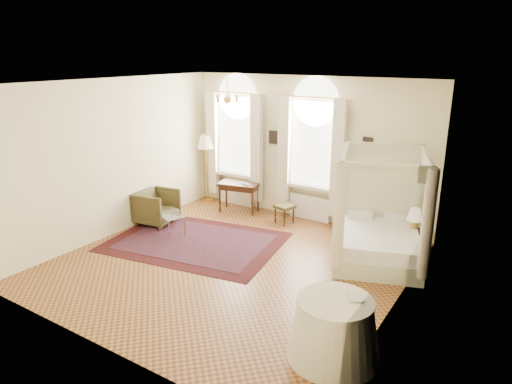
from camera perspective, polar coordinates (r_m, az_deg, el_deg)
ground at (r=8.67m, az=-3.08°, el=-8.86°), size 6.00×6.00×0.00m
room_walls at (r=8.00m, az=-3.31°, el=3.98°), size 6.00×6.00×6.00m
window_left at (r=11.47m, az=-2.57°, el=5.51°), size 1.62×0.27×3.29m
window_right at (r=10.43m, az=6.94°, el=4.22°), size 1.62×0.27×3.29m
chandelier at (r=9.34m, az=-3.58°, el=11.63°), size 0.51×0.45×0.50m
wall_pictures at (r=10.48m, az=6.69°, el=6.54°), size 2.54×0.03×0.39m
canopy_bed at (r=8.87m, az=15.06°, el=-5.47°), size 2.09×2.31×2.09m
nightstand at (r=9.37m, az=18.66°, el=-5.94°), size 0.46×0.43×0.54m
nightstand_lamp at (r=9.14m, az=19.24°, el=-2.82°), size 0.29×0.29×0.43m
writing_desk at (r=11.16m, az=-2.16°, el=0.61°), size 1.06×0.70×0.73m
laptop at (r=11.02m, az=-1.19°, el=1.05°), size 0.35×0.30×0.02m
stool at (r=10.47m, az=3.59°, el=-1.99°), size 0.48×0.48×0.45m
armchair at (r=10.70m, az=-12.39°, el=-1.83°), size 0.99×0.97×0.79m
coffee_table at (r=10.03m, az=-10.55°, el=-3.06°), size 0.74×0.64×0.43m
floor_lamp at (r=11.81m, az=-6.25°, el=5.85°), size 0.45×0.45×1.77m
oriental_rug at (r=9.64m, az=-7.57°, el=-6.18°), size 3.83×3.03×0.01m
side_table at (r=6.17m, az=9.72°, el=-16.52°), size 1.20×1.20×0.82m
book at (r=6.02m, az=11.44°, el=-12.77°), size 0.28×0.30×0.02m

